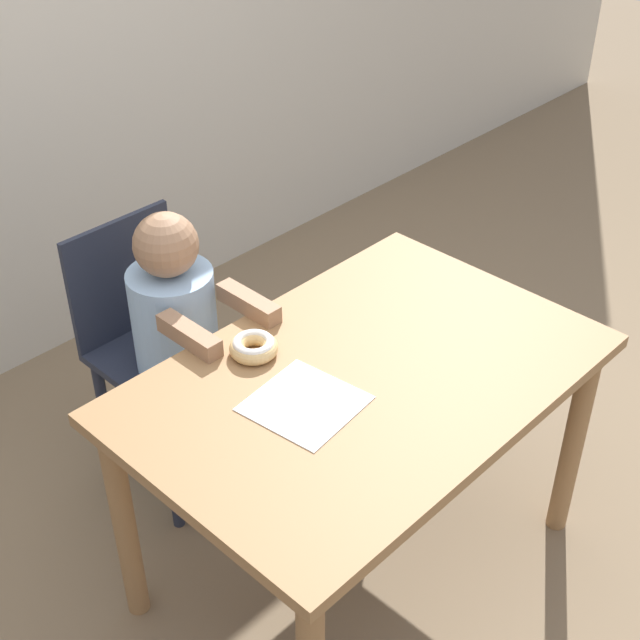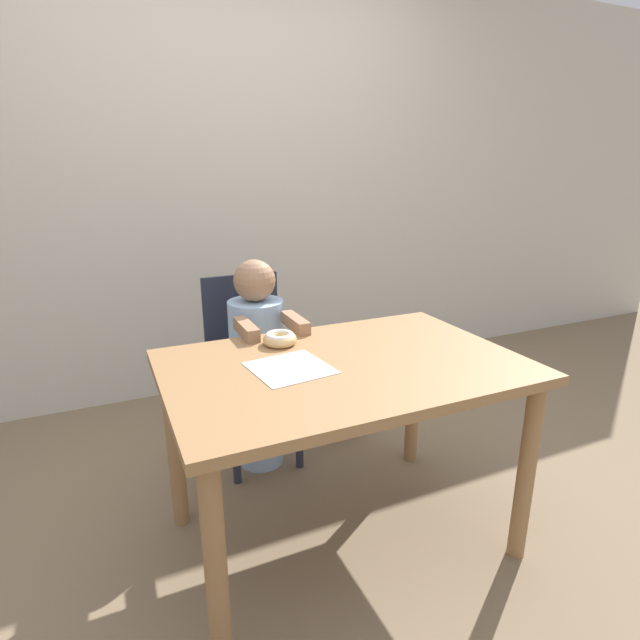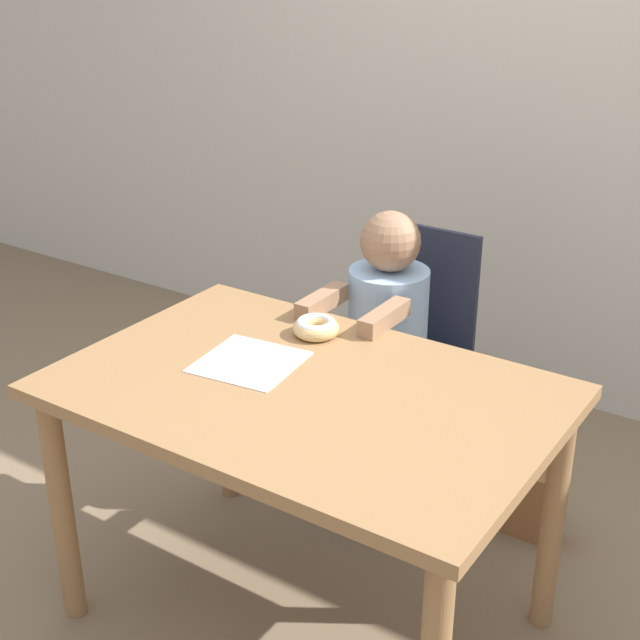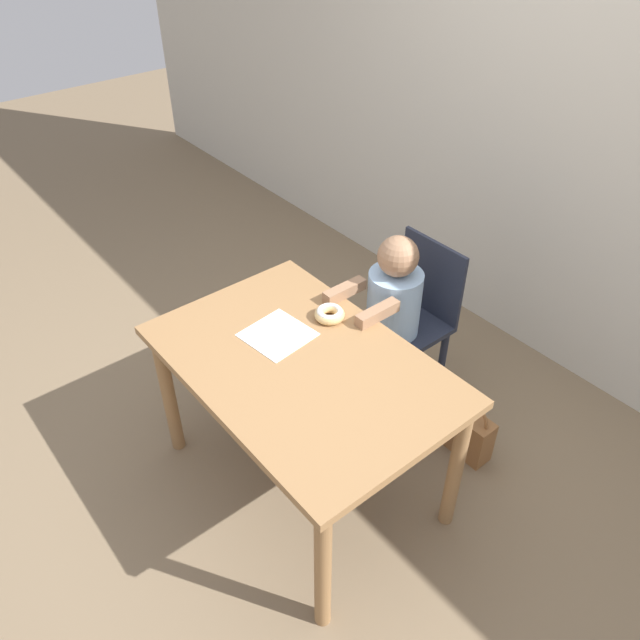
{
  "view_description": "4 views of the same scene",
  "coord_description": "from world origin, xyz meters",
  "views": [
    {
      "loc": [
        -1.32,
        -1.12,
        2.09
      ],
      "look_at": [
        -0.04,
        0.12,
        0.83
      ],
      "focal_mm": 50.0,
      "sensor_mm": 36.0,
      "label": 1
    },
    {
      "loc": [
        -0.72,
        -1.4,
        1.35
      ],
      "look_at": [
        -0.04,
        0.12,
        0.83
      ],
      "focal_mm": 28.0,
      "sensor_mm": 36.0,
      "label": 2
    },
    {
      "loc": [
        1.08,
        -1.55,
        1.73
      ],
      "look_at": [
        -0.04,
        0.12,
        0.83
      ],
      "focal_mm": 50.0,
      "sensor_mm": 36.0,
      "label": 3
    },
    {
      "loc": [
        1.41,
        -1.06,
        2.3
      ],
      "look_at": [
        -0.04,
        0.12,
        0.83
      ],
      "focal_mm": 35.0,
      "sensor_mm": 36.0,
      "label": 4
    }
  ],
  "objects": [
    {
      "name": "handbag",
      "position": [
        0.33,
        0.69,
        0.12
      ],
      "size": [
        0.25,
        0.11,
        0.33
      ],
      "color": "brown",
      "rests_on": "ground_plane"
    },
    {
      "name": "donut",
      "position": [
        -0.14,
        0.25,
        0.74
      ],
      "size": [
        0.13,
        0.13,
        0.05
      ],
      "color": "#DBB270",
      "rests_on": "dining_table"
    },
    {
      "name": "child_figure",
      "position": [
        -0.12,
        0.61,
        0.49
      ],
      "size": [
        0.26,
        0.43,
        0.97
      ],
      "color": "#99BCE0",
      "rests_on": "ground_plane"
    },
    {
      "name": "ground_plane",
      "position": [
        0.0,
        0.0,
        0.0
      ],
      "size": [
        12.0,
        12.0,
        0.0
      ],
      "primitive_type": "plane",
      "color": "#7A664C"
    },
    {
      "name": "wall_back",
      "position": [
        0.0,
        1.58,
        1.25
      ],
      "size": [
        8.0,
        0.05,
        2.5
      ],
      "color": "beige",
      "rests_on": "ground_plane"
    },
    {
      "name": "napkin",
      "position": [
        -0.19,
        0.02,
        0.71
      ],
      "size": [
        0.27,
        0.27,
        0.0
      ],
      "color": "white",
      "rests_on": "dining_table"
    },
    {
      "name": "chair",
      "position": [
        -0.12,
        0.72,
        0.46
      ],
      "size": [
        0.36,
        0.4,
        0.86
      ],
      "color": "#232838",
      "rests_on": "ground_plane"
    },
    {
      "name": "dining_table",
      "position": [
        0.0,
        0.0,
        0.61
      ],
      "size": [
        1.2,
        0.79,
        0.71
      ],
      "color": "olive",
      "rests_on": "ground_plane"
    }
  ]
}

